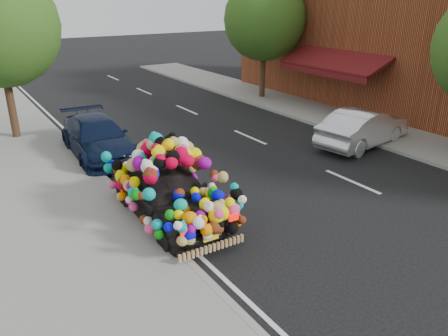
{
  "coord_description": "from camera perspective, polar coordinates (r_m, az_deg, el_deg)",
  "views": [
    {
      "loc": [
        -5.73,
        -7.66,
        5.0
      ],
      "look_at": [
        -0.32,
        0.72,
        1.03
      ],
      "focal_mm": 35.0,
      "sensor_mm": 36.0,
      "label": 1
    }
  ],
  "objects": [
    {
      "name": "kerb",
      "position": [
        9.72,
        -7.87,
        -9.04
      ],
      "size": [
        0.15,
        60.0,
        0.13
      ],
      "primitive_type": "cube",
      "color": "gray",
      "rests_on": "ground"
    },
    {
      "name": "footpath_far",
      "position": [
        18.23,
        19.02,
        4.78
      ],
      "size": [
        3.0,
        40.0,
        0.12
      ],
      "primitive_type": "cube",
      "color": "gray",
      "rests_on": "ground"
    },
    {
      "name": "tree_far_b",
      "position": [
        22.4,
        5.28,
        18.79
      ],
      "size": [
        4.0,
        4.0,
        5.9
      ],
      "color": "#332114",
      "rests_on": "ground"
    },
    {
      "name": "lane_markings",
      "position": [
        13.07,
        16.38,
        -1.7
      ],
      "size": [
        6.0,
        50.0,
        0.01
      ],
      "primitive_type": null,
      "color": "silver",
      "rests_on": "ground"
    },
    {
      "name": "plush_art_car",
      "position": [
        10.21,
        -7.5,
        -1.41
      ],
      "size": [
        2.04,
        4.23,
        2.01
      ],
      "rotation": [
        0.0,
        0.0,
        -0.02
      ],
      "color": "black",
      "rests_on": "ground"
    },
    {
      "name": "ground",
      "position": [
        10.8,
        3.52,
        -5.93
      ],
      "size": [
        100.0,
        100.0,
        0.0
      ],
      "primitive_type": "plane",
      "color": "black",
      "rests_on": "ground"
    },
    {
      "name": "sidewalk",
      "position": [
        9.23,
        -19.1,
        -12.03
      ],
      "size": [
        4.0,
        60.0,
        0.12
      ],
      "primitive_type": "cube",
      "color": "gray",
      "rests_on": "ground"
    },
    {
      "name": "navy_sedan",
      "position": [
        14.94,
        -16.15,
        3.83
      ],
      "size": [
        2.0,
        4.44,
        1.26
      ],
      "primitive_type": "imported",
      "rotation": [
        0.0,
        0.0,
        -0.05
      ],
      "color": "black",
      "rests_on": "ground"
    },
    {
      "name": "silver_hatchback",
      "position": [
        16.15,
        17.73,
        5.06
      ],
      "size": [
        4.17,
        2.03,
        1.32
      ],
      "primitive_type": "imported",
      "rotation": [
        0.0,
        0.0,
        1.74
      ],
      "color": "silver",
      "rests_on": "ground"
    }
  ]
}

